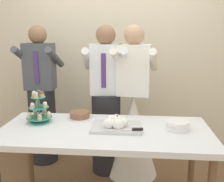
{
  "coord_description": "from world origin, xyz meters",
  "views": [
    {
      "loc": [
        0.25,
        -2.08,
        1.58
      ],
      "look_at": [
        0.05,
        0.15,
        1.07
      ],
      "focal_mm": 41.82,
      "sensor_mm": 36.0,
      "label": 1
    }
  ],
  "objects_px": {
    "dessert_table": "(105,137)",
    "round_cake": "(80,115)",
    "cupcake_stand": "(39,109)",
    "person_groom": "(106,109)",
    "person_guest": "(42,103)",
    "main_cake_tray": "(116,124)",
    "plate_stack": "(177,125)",
    "person_bride": "(133,125)"
  },
  "relations": [
    {
      "from": "dessert_table",
      "to": "round_cake",
      "type": "bearing_deg",
      "value": 136.04
    },
    {
      "from": "cupcake_stand",
      "to": "person_groom",
      "type": "distance_m",
      "value": 0.8
    },
    {
      "from": "round_cake",
      "to": "person_groom",
      "type": "distance_m",
      "value": 0.48
    },
    {
      "from": "dessert_table",
      "to": "person_guest",
      "type": "distance_m",
      "value": 1.22
    },
    {
      "from": "main_cake_tray",
      "to": "person_groom",
      "type": "relative_size",
      "value": 0.26
    },
    {
      "from": "main_cake_tray",
      "to": "plate_stack",
      "type": "bearing_deg",
      "value": 2.06
    },
    {
      "from": "dessert_table",
      "to": "person_bride",
      "type": "distance_m",
      "value": 0.71
    },
    {
      "from": "plate_stack",
      "to": "person_groom",
      "type": "height_order",
      "value": "person_groom"
    },
    {
      "from": "dessert_table",
      "to": "round_cake",
      "type": "height_order",
      "value": "round_cake"
    },
    {
      "from": "cupcake_stand",
      "to": "plate_stack",
      "type": "xyz_separation_m",
      "value": [
        1.23,
        -0.09,
        -0.08
      ]
    },
    {
      "from": "person_bride",
      "to": "person_guest",
      "type": "bearing_deg",
      "value": 169.44
    },
    {
      "from": "round_cake",
      "to": "person_guest",
      "type": "xyz_separation_m",
      "value": [
        -0.6,
        0.6,
        -0.06
      ]
    },
    {
      "from": "cupcake_stand",
      "to": "person_bride",
      "type": "height_order",
      "value": "person_bride"
    },
    {
      "from": "dessert_table",
      "to": "cupcake_stand",
      "type": "xyz_separation_m",
      "value": [
        -0.62,
        0.13,
        0.19
      ]
    },
    {
      "from": "cupcake_stand",
      "to": "main_cake_tray",
      "type": "relative_size",
      "value": 0.7
    },
    {
      "from": "person_bride",
      "to": "person_guest",
      "type": "distance_m",
      "value": 1.13
    },
    {
      "from": "person_guest",
      "to": "person_bride",
      "type": "bearing_deg",
      "value": -10.56
    },
    {
      "from": "main_cake_tray",
      "to": "plate_stack",
      "type": "distance_m",
      "value": 0.52
    },
    {
      "from": "person_groom",
      "to": "person_bride",
      "type": "distance_m",
      "value": 0.34
    },
    {
      "from": "dessert_table",
      "to": "main_cake_tray",
      "type": "xyz_separation_m",
      "value": [
        0.1,
        0.02,
        0.12
      ]
    },
    {
      "from": "cupcake_stand",
      "to": "dessert_table",
      "type": "bearing_deg",
      "value": -11.5
    },
    {
      "from": "cupcake_stand",
      "to": "plate_stack",
      "type": "height_order",
      "value": "cupcake_stand"
    },
    {
      "from": "plate_stack",
      "to": "round_cake",
      "type": "distance_m",
      "value": 0.91
    },
    {
      "from": "cupcake_stand",
      "to": "person_groom",
      "type": "height_order",
      "value": "person_groom"
    },
    {
      "from": "dessert_table",
      "to": "person_bride",
      "type": "bearing_deg",
      "value": 70.3
    },
    {
      "from": "person_groom",
      "to": "person_bride",
      "type": "xyz_separation_m",
      "value": [
        0.3,
        -0.03,
        -0.16
      ]
    },
    {
      "from": "cupcake_stand",
      "to": "main_cake_tray",
      "type": "distance_m",
      "value": 0.73
    },
    {
      "from": "person_guest",
      "to": "person_groom",
      "type": "bearing_deg",
      "value": -12.28
    },
    {
      "from": "dessert_table",
      "to": "person_groom",
      "type": "relative_size",
      "value": 1.08
    },
    {
      "from": "plate_stack",
      "to": "person_groom",
      "type": "xyz_separation_m",
      "value": [
        -0.68,
        0.65,
        -0.07
      ]
    },
    {
      "from": "dessert_table",
      "to": "person_guest",
      "type": "relative_size",
      "value": 1.08
    },
    {
      "from": "cupcake_stand",
      "to": "person_bride",
      "type": "distance_m",
      "value": 1.05
    },
    {
      "from": "main_cake_tray",
      "to": "cupcake_stand",
      "type": "bearing_deg",
      "value": 171.7
    },
    {
      "from": "person_guest",
      "to": "round_cake",
      "type": "bearing_deg",
      "value": -45.38
    },
    {
      "from": "cupcake_stand",
      "to": "round_cake",
      "type": "xyz_separation_m",
      "value": [
        0.35,
        0.13,
        -0.09
      ]
    },
    {
      "from": "cupcake_stand",
      "to": "person_guest",
      "type": "height_order",
      "value": "person_guest"
    },
    {
      "from": "cupcake_stand",
      "to": "plate_stack",
      "type": "distance_m",
      "value": 1.23
    },
    {
      "from": "main_cake_tray",
      "to": "dessert_table",
      "type": "bearing_deg",
      "value": -167.78
    },
    {
      "from": "main_cake_tray",
      "to": "person_guest",
      "type": "xyz_separation_m",
      "value": [
        -0.96,
        0.84,
        -0.07
      ]
    },
    {
      "from": "dessert_table",
      "to": "person_bride",
      "type": "relative_size",
      "value": 1.08
    },
    {
      "from": "person_bride",
      "to": "person_groom",
      "type": "bearing_deg",
      "value": 174.1
    },
    {
      "from": "round_cake",
      "to": "person_bride",
      "type": "xyz_separation_m",
      "value": [
        0.5,
        0.4,
        -0.22
      ]
    }
  ]
}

